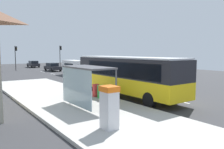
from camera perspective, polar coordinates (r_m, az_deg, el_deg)
The scene contains 20 objects.
ground_plane at distance 29.03m, azimuth -8.16°, elevation -1.49°, with size 56.00×92.00×0.04m, color #38383A.
sidewalk_platform at distance 15.60m, azimuth -8.84°, elevation -7.38°, with size 6.20×30.00×0.18m, color beige.
lane_stripe_seg_1 at distance 17.48m, azimuth 15.97°, elevation -6.39°, with size 0.16×2.20×0.01m, color silver.
lane_stripe_seg_2 at distance 20.90m, azimuth 5.18°, elevation -4.21°, with size 0.16×2.20×0.01m, color silver.
lane_stripe_seg_3 at distance 24.86m, azimuth -2.35°, elevation -2.59°, with size 0.16×2.20×0.01m, color silver.
lane_stripe_seg_4 at distance 29.14m, azimuth -7.73°, elevation -1.41°, with size 0.16×2.20×0.01m, color silver.
lane_stripe_seg_5 at distance 33.62m, azimuth -11.70°, elevation -0.52°, with size 0.16×2.20×0.01m, color silver.
lane_stripe_seg_6 at distance 38.23m, azimuth -14.72°, elevation 0.16°, with size 0.16×2.20×0.01m, color silver.
lane_stripe_seg_7 at distance 42.92m, azimuth -17.09°, elevation 0.69°, with size 0.16×2.20×0.01m, color silver.
bus at distance 18.27m, azimuth 3.60°, elevation 0.17°, with size 2.61×11.03×3.21m.
white_van at distance 35.04m, azimuth -9.35°, elevation 1.97°, with size 2.13×5.24×2.30m.
sedan_near at distance 55.44m, azimuth -19.20°, elevation 2.53°, with size 1.84×4.40×1.52m.
sedan_far at distance 43.86m, azimuth -14.72°, elevation 1.89°, with size 1.99×4.47×1.52m.
ticket_machine at distance 10.13m, azimuth -0.67°, elevation -8.23°, with size 0.66×0.76×1.94m.
recycling_bin_yellow at distance 16.35m, azimuth -1.52°, elevation -4.69°, with size 0.52×0.52×0.95m, color yellow.
recycling_bin_green at distance 16.92m, azimuth -2.84°, elevation -4.33°, with size 0.52×0.52×0.95m, color green.
recycling_bin_red at distance 17.51m, azimuth -4.08°, elevation -4.00°, with size 0.52×0.52×0.95m, color red.
traffic_light_near_side at distance 48.55m, azimuth -12.87°, elevation 5.19°, with size 0.49×0.28×4.88m.
traffic_light_far_side at distance 46.72m, azimuth -23.07°, elevation 4.72°, with size 0.49×0.28×4.70m.
bus_shelter at distance 14.38m, azimuth -7.21°, elevation -0.36°, with size 1.80×4.00×2.50m.
Camera 1 is at (-13.16, -11.61, 3.62)m, focal length 36.31 mm.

